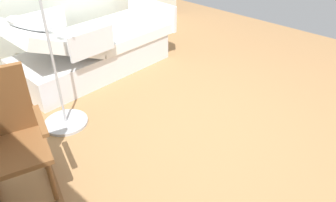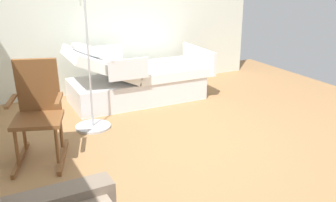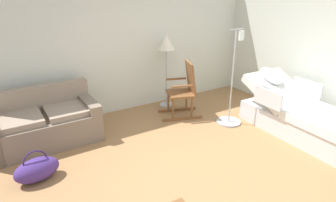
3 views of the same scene
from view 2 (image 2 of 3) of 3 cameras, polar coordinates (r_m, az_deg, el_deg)
ground_plane at (r=4.33m, az=5.02°, el=-7.41°), size 6.66×6.66×0.00m
side_wall at (r=6.36m, az=-8.16°, el=13.70°), size 0.10×5.05×2.70m
hospital_bed at (r=5.87m, az=-4.57°, el=2.95°), size 1.06×2.11×0.99m
rocking_chair at (r=4.23m, az=-18.34°, el=-1.59°), size 0.87×0.69×1.05m
iv_pole at (r=4.94m, az=-11.03°, el=-1.12°), size 0.44×0.44×1.69m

